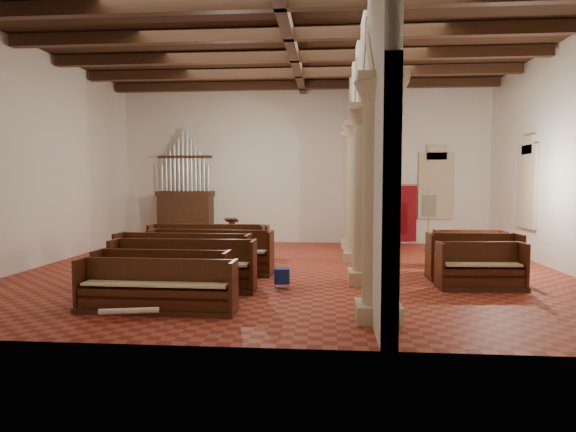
# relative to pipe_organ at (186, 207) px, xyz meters

# --- Properties ---
(floor) EXTENTS (14.00, 14.00, 0.00)m
(floor) POSITION_rel_pipe_organ_xyz_m (4.50, -5.50, -1.37)
(floor) COLOR #A14223
(floor) RESTS_ON ground
(ceiling) EXTENTS (14.00, 14.00, 0.00)m
(ceiling) POSITION_rel_pipe_organ_xyz_m (4.50, -5.50, 4.63)
(ceiling) COLOR black
(ceiling) RESTS_ON wall_back
(wall_back) EXTENTS (14.00, 0.02, 6.00)m
(wall_back) POSITION_rel_pipe_organ_xyz_m (4.50, 0.50, 1.63)
(wall_back) COLOR white
(wall_back) RESTS_ON floor
(wall_front) EXTENTS (14.00, 0.02, 6.00)m
(wall_front) POSITION_rel_pipe_organ_xyz_m (4.50, -11.50, 1.63)
(wall_front) COLOR white
(wall_front) RESTS_ON floor
(wall_left) EXTENTS (0.02, 12.00, 6.00)m
(wall_left) POSITION_rel_pipe_organ_xyz_m (-2.50, -5.50, 1.63)
(wall_left) COLOR white
(wall_left) RESTS_ON floor
(wall_right) EXTENTS (0.02, 12.00, 6.00)m
(wall_right) POSITION_rel_pipe_organ_xyz_m (11.50, -5.50, 1.63)
(wall_right) COLOR white
(wall_right) RESTS_ON floor
(ceiling_beams) EXTENTS (13.80, 11.80, 0.30)m
(ceiling_beams) POSITION_rel_pipe_organ_xyz_m (4.50, -5.50, 4.45)
(ceiling_beams) COLOR #3E2313
(ceiling_beams) RESTS_ON wall_back
(arcade) EXTENTS (0.90, 11.90, 6.00)m
(arcade) POSITION_rel_pipe_organ_xyz_m (6.30, -5.50, 2.19)
(arcade) COLOR #BEB58D
(arcade) RESTS_ON floor
(window_right_b) EXTENTS (0.03, 1.00, 2.20)m
(window_right_b) POSITION_rel_pipe_organ_xyz_m (11.48, -3.00, 0.83)
(window_right_b) COLOR #2D654A
(window_right_b) RESTS_ON wall_right
(window_back) EXTENTS (1.00, 0.03, 2.20)m
(window_back) POSITION_rel_pipe_organ_xyz_m (9.50, 0.48, 0.83)
(window_back) COLOR #2D654A
(window_back) RESTS_ON wall_back
(pipe_organ) EXTENTS (2.10, 0.85, 4.40)m
(pipe_organ) POSITION_rel_pipe_organ_xyz_m (0.00, 0.00, 0.00)
(pipe_organ) COLOR #3E2313
(pipe_organ) RESTS_ON floor
(lectern) EXTENTS (0.45, 0.46, 1.09)m
(lectern) POSITION_rel_pipe_organ_xyz_m (2.06, -1.32, -0.92)
(lectern) COLOR #342010
(lectern) RESTS_ON floor
(dossal_curtain) EXTENTS (1.80, 0.07, 2.17)m
(dossal_curtain) POSITION_rel_pipe_organ_xyz_m (8.00, 0.42, -0.21)
(dossal_curtain) COLOR maroon
(dossal_curtain) RESTS_ON floor
(processional_banner) EXTENTS (0.47, 0.60, 2.06)m
(processional_banner) POSITION_rel_pipe_organ_xyz_m (8.83, -1.64, -0.62)
(processional_banner) COLOR #3E2313
(processional_banner) RESTS_ON floor
(hymnal_box_a) EXTENTS (0.36, 0.32, 0.30)m
(hymnal_box_a) POSITION_rel_pipe_organ_xyz_m (3.26, -9.70, -1.12)
(hymnal_box_a) COLOR navy
(hymnal_box_a) RESTS_ON floor
(hymnal_box_b) EXTENTS (0.37, 0.31, 0.34)m
(hymnal_box_b) POSITION_rel_pipe_organ_xyz_m (4.44, -7.64, -1.10)
(hymnal_box_b) COLOR navy
(hymnal_box_b) RESTS_ON floor
(hymnal_box_c) EXTENTS (0.40, 0.36, 0.34)m
(hymnal_box_c) POSITION_rel_pipe_organ_xyz_m (3.34, -5.58, -1.10)
(hymnal_box_c) COLOR navy
(hymnal_box_c) RESTS_ON floor
(tube_heater_a) EXTENTS (0.99, 0.30, 0.10)m
(tube_heater_a) POSITION_rel_pipe_organ_xyz_m (2.10, -10.33, -1.21)
(tube_heater_a) COLOR white
(tube_heater_a) RESTS_ON floor
(tube_heater_b) EXTENTS (0.89, 0.26, 0.09)m
(tube_heater_b) POSITION_rel_pipe_organ_xyz_m (1.43, -8.18, -1.21)
(tube_heater_b) COLOR white
(tube_heater_b) RESTS_ON floor
(nave_pew_0) EXTENTS (2.91, 0.68, 0.95)m
(nave_pew_0) POSITION_rel_pipe_organ_xyz_m (2.38, -9.77, -1.06)
(nave_pew_0) COLOR #3E2313
(nave_pew_0) RESTS_ON floor
(nave_pew_1) EXTENTS (2.68, 0.72, 1.00)m
(nave_pew_1) POSITION_rel_pipe_organ_xyz_m (2.21, -9.00, -1.04)
(nave_pew_1) COLOR #3E2313
(nave_pew_1) RESTS_ON floor
(nave_pew_2) EXTENTS (3.10, 0.81, 1.11)m
(nave_pew_2) POSITION_rel_pipe_organ_xyz_m (2.37, -8.12, -1.01)
(nave_pew_2) COLOR #3E2313
(nave_pew_2) RESTS_ON floor
(nave_pew_3) EXTENTS (3.30, 0.89, 1.10)m
(nave_pew_3) POSITION_rel_pipe_organ_xyz_m (1.98, -6.90, -1.01)
(nave_pew_3) COLOR #3E2313
(nave_pew_3) RESTS_ON floor
(nave_pew_4) EXTENTS (3.22, 0.95, 1.12)m
(nave_pew_4) POSITION_rel_pipe_organ_xyz_m (2.48, -6.16, -1.00)
(nave_pew_4) COLOR #3E2313
(nave_pew_4) RESTS_ON floor
(nave_pew_5) EXTENTS (3.24, 0.90, 1.15)m
(nave_pew_5) POSITION_rel_pipe_organ_xyz_m (2.07, -4.92, -0.99)
(nave_pew_5) COLOR #3E2313
(nave_pew_5) RESTS_ON floor
(nave_pew_6) EXTENTS (2.66, 0.71, 1.05)m
(nave_pew_6) POSITION_rel_pipe_organ_xyz_m (2.35, -3.85, -1.02)
(nave_pew_6) COLOR #3E2313
(nave_pew_6) RESTS_ON floor
(aisle_pew_0) EXTENTS (1.88, 0.78, 1.02)m
(aisle_pew_0) POSITION_rel_pipe_organ_xyz_m (8.78, -7.40, -1.03)
(aisle_pew_0) COLOR #3E2313
(aisle_pew_0) RESTS_ON floor
(aisle_pew_1) EXTENTS (2.17, 0.79, 1.11)m
(aisle_pew_1) POSITION_rel_pipe_organ_xyz_m (8.93, -6.37, -1.00)
(aisle_pew_1) COLOR #3E2313
(aisle_pew_1) RESTS_ON floor
(aisle_pew_2) EXTENTS (1.79, 0.67, 0.99)m
(aisle_pew_2) POSITION_rel_pipe_organ_xyz_m (8.91, -5.68, -1.04)
(aisle_pew_2) COLOR #3E2313
(aisle_pew_2) RESTS_ON floor
(aisle_pew_3) EXTENTS (1.87, 0.74, 1.02)m
(aisle_pew_3) POSITION_rel_pipe_organ_xyz_m (9.31, -4.69, -1.03)
(aisle_pew_3) COLOR #3E2313
(aisle_pew_3) RESTS_ON floor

